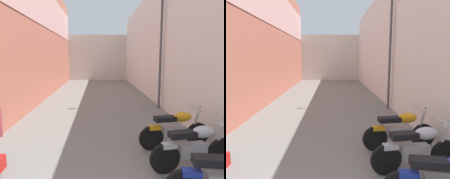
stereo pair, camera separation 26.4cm
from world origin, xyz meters
The scene contains 7 objects.
ground_plane centered at (0.00, 7.84, 0.00)m, with size 35.68×35.68×0.00m, color slate.
building_left centered at (-3.01, 9.80, 3.46)m, with size 0.45×19.68×6.85m.
building_right centered at (3.02, 9.84, 2.86)m, with size 0.45×19.68×5.72m.
building_far_end centered at (0.00, 20.68, 2.21)m, with size 8.63×2.00×4.42m, color beige.
motorcycle_third centered at (1.88, 2.99, 0.50)m, with size 1.84×0.58×1.04m.
motorcycle_fourth centered at (1.88, 4.00, 0.50)m, with size 1.84×0.58×1.04m.
street_lamp centered at (2.58, 7.98, 2.97)m, with size 0.79×0.18×5.13m.
Camera 2 is at (0.24, -0.69, 2.22)m, focal length 32.74 mm.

